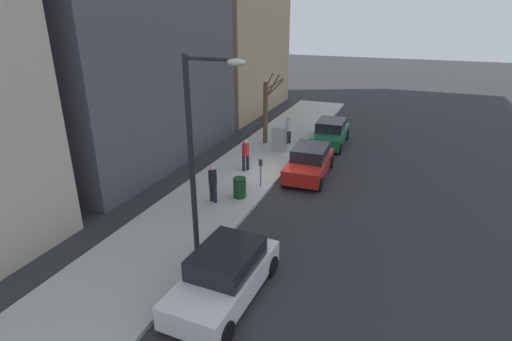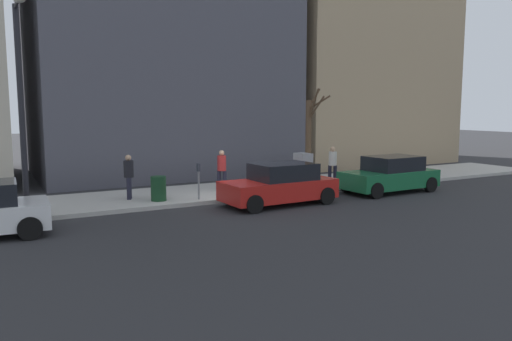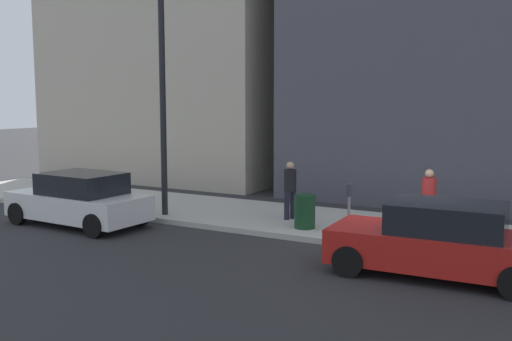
{
  "view_description": "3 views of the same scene",
  "coord_description": "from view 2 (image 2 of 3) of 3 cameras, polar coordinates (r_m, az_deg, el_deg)",
  "views": [
    {
      "loc": [
        -5.65,
        17.65,
        7.77
      ],
      "look_at": [
        0.51,
        2.09,
        1.1
      ],
      "focal_mm": 28.0,
      "sensor_mm": 36.0,
      "label": 1
    },
    {
      "loc": [
        -16.6,
        8.63,
        3.53
      ],
      "look_at": [
        -0.09,
        -0.46,
        1.16
      ],
      "focal_mm": 35.0,
      "sensor_mm": 36.0,
      "label": 2
    },
    {
      "loc": [
        -12.82,
        -3.08,
        3.53
      ],
      "look_at": [
        -0.03,
        4.05,
        1.74
      ],
      "focal_mm": 40.0,
      "sensor_mm": 36.0,
      "label": 3
    }
  ],
  "objects": [
    {
      "name": "pedestrian_far_corner",
      "position": [
        19.1,
        -14.34,
        -0.41
      ],
      "size": [
        0.39,
        0.36,
        1.66
      ],
      "rotation": [
        0.0,
        0.0,
        2.79
      ],
      "color": "#1E1E2D",
      "rests_on": "sidewalk"
    },
    {
      "name": "office_tower_left",
      "position": [
        35.68,
        9.23,
        16.09
      ],
      "size": [
        11.47,
        11.47,
        18.25
      ],
      "primitive_type": "cube",
      "color": "tan",
      "rests_on": "ground"
    },
    {
      "name": "trash_bin",
      "position": [
        18.59,
        -11.08,
        -2.04
      ],
      "size": [
        0.56,
        0.56,
        0.9
      ],
      "primitive_type": "cylinder",
      "color": "#14381E",
      "rests_on": "sidewalk"
    },
    {
      "name": "parking_meter",
      "position": [
        18.59,
        -6.58,
        -0.77
      ],
      "size": [
        0.14,
        0.1,
        1.35
      ],
      "color": "slate",
      "rests_on": "sidewalk"
    },
    {
      "name": "pedestrian_near_meter",
      "position": [
        22.64,
        8.75,
        0.88
      ],
      "size": [
        0.36,
        0.37,
        1.66
      ],
      "rotation": [
        0.0,
        0.0,
        1.05
      ],
      "color": "#1E1E2D",
      "rests_on": "sidewalk"
    },
    {
      "name": "sidewalk",
      "position": [
        20.79,
        -3.9,
        -2.42
      ],
      "size": [
        4.0,
        36.0,
        0.15
      ],
      "primitive_type": "cube",
      "color": "#B2AFA8",
      "rests_on": "ground"
    },
    {
      "name": "bare_tree",
      "position": [
        23.4,
        6.09,
        3.85
      ],
      "size": [
        1.2,
        0.71,
        4.28
      ],
      "color": "brown",
      "rests_on": "sidewalk"
    },
    {
      "name": "utility_box",
      "position": [
        21.82,
        5.39,
        0.07
      ],
      "size": [
        0.83,
        0.61,
        1.43
      ],
      "color": "#A8A399",
      "rests_on": "sidewalk"
    },
    {
      "name": "ground_plane",
      "position": [
        19.03,
        -1.35,
        -3.52
      ],
      "size": [
        120.0,
        120.0,
        0.0
      ],
      "primitive_type": "plane",
      "color": "#2B2B2D"
    },
    {
      "name": "parked_car_green",
      "position": [
        21.7,
        15.08,
        -0.48
      ],
      "size": [
        2.03,
        4.25,
        1.52
      ],
      "rotation": [
        0.0,
        0.0,
        0.03
      ],
      "color": "#196038",
      "rests_on": "ground"
    },
    {
      "name": "parked_car_red",
      "position": [
        18.26,
        2.74,
        -1.65
      ],
      "size": [
        2.06,
        4.27,
        1.52
      ],
      "rotation": [
        0.0,
        0.0,
        0.04
      ],
      "color": "red",
      "rests_on": "ground"
    },
    {
      "name": "pedestrian_midblock",
      "position": [
        20.52,
        -3.94,
        0.31
      ],
      "size": [
        0.36,
        0.36,
        1.66
      ],
      "rotation": [
        0.0,
        0.0,
        0.96
      ],
      "color": "#1E1E2D",
      "rests_on": "sidewalk"
    },
    {
      "name": "streetlamp",
      "position": [
        16.92,
        -25.28,
        8.13
      ],
      "size": [
        1.97,
        0.32,
        6.5
      ],
      "color": "black",
      "rests_on": "sidewalk"
    }
  ]
}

